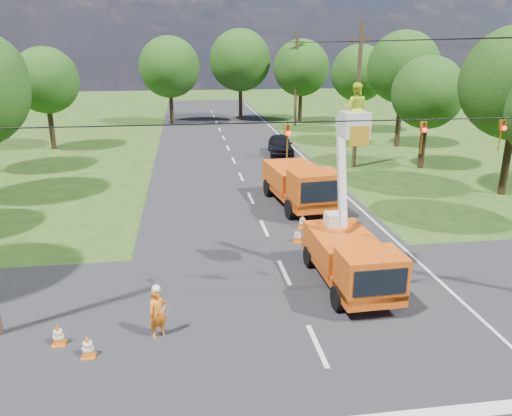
{
  "coord_description": "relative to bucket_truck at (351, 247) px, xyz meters",
  "views": [
    {
      "loc": [
        -3.56,
        -12.27,
        8.43
      ],
      "look_at": [
        -1.05,
        5.4,
        2.6
      ],
      "focal_mm": 35.0,
      "sensor_mm": 36.0,
      "label": 1
    }
  ],
  "objects": [
    {
      "name": "ground",
      "position": [
        -2.14,
        16.35,
        -1.56
      ],
      "size": [
        140.0,
        140.0,
        0.0
      ],
      "primitive_type": "plane",
      "color": "#264514",
      "rests_on": "ground"
    },
    {
      "name": "road_main",
      "position": [
        -2.14,
        16.35,
        -1.56
      ],
      "size": [
        12.0,
        100.0,
        0.06
      ],
      "primitive_type": "cube",
      "color": "black",
      "rests_on": "ground"
    },
    {
      "name": "road_cross",
      "position": [
        -2.14,
        -1.65,
        -1.56
      ],
      "size": [
        56.0,
        10.0,
        0.07
      ],
      "primitive_type": "cube",
      "color": "black",
      "rests_on": "ground"
    },
    {
      "name": "edge_line",
      "position": [
        3.46,
        16.35,
        -1.56
      ],
      "size": [
        0.12,
        90.0,
        0.02
      ],
      "primitive_type": "cube",
      "color": "silver",
      "rests_on": "ground"
    },
    {
      "name": "bucket_truck",
      "position": [
        0.0,
        0.0,
        0.0
      ],
      "size": [
        2.38,
        5.63,
        7.26
      ],
      "rotation": [
        0.0,
        0.0,
        0.03
      ],
      "color": "orange",
      "rests_on": "ground"
    },
    {
      "name": "second_truck",
      "position": [
        0.35,
        9.57,
        -0.28
      ],
      "size": [
        3.2,
        6.8,
        2.46
      ],
      "rotation": [
        0.0,
        0.0,
        0.11
      ],
      "color": "orange",
      "rests_on": "ground"
    },
    {
      "name": "ground_worker",
      "position": [
        -6.76,
        -2.44,
        -0.77
      ],
      "size": [
        0.69,
        0.61,
        1.59
      ],
      "primitive_type": "imported",
      "rotation": [
        0.0,
        0.0,
        0.48
      ],
      "color": "#DC5712",
      "rests_on": "ground"
    },
    {
      "name": "distant_car",
      "position": [
        1.87,
        23.33,
        -0.77
      ],
      "size": [
        2.33,
        4.82,
        1.59
      ],
      "primitive_type": "imported",
      "rotation": [
        0.0,
        0.0,
        -0.1
      ],
      "color": "black",
      "rests_on": "ground"
    },
    {
      "name": "traffic_cone_2",
      "position": [
        -0.94,
        4.43,
        -1.21
      ],
      "size": [
        0.38,
        0.38,
        0.71
      ],
      "color": "orange",
      "rests_on": "ground"
    },
    {
      "name": "traffic_cone_3",
      "position": [
        -0.3,
        6.23,
        -1.21
      ],
      "size": [
        0.38,
        0.38,
        0.71
      ],
      "color": "orange",
      "rests_on": "ground"
    },
    {
      "name": "traffic_cone_4",
      "position": [
        -8.7,
        -3.23,
        -1.21
      ],
      "size": [
        0.38,
        0.38,
        0.71
      ],
      "color": "orange",
      "rests_on": "ground"
    },
    {
      "name": "traffic_cone_5",
      "position": [
        -9.67,
        -2.48,
        -1.21
      ],
      "size": [
        0.38,
        0.38,
        0.71
      ],
      "color": "orange",
      "rests_on": "ground"
    },
    {
      "name": "traffic_cone_7",
      "position": [
        2.81,
        13.38,
        -1.21
      ],
      "size": [
        0.38,
        0.38,
        0.71
      ],
      "color": "orange",
      "rests_on": "ground"
    },
    {
      "name": "pole_right_mid",
      "position": [
        6.36,
        18.35,
        3.54
      ],
      "size": [
        1.8,
        0.3,
        10.0
      ],
      "color": "#4C3823",
      "rests_on": "ground"
    },
    {
      "name": "pole_right_far",
      "position": [
        6.36,
        38.35,
        3.54
      ],
      "size": [
        1.8,
        0.3,
        10.0
      ],
      "color": "#4C3823",
      "rests_on": "ground"
    },
    {
      "name": "signal_span",
      "position": [
        0.08,
        -1.65,
        4.31
      ],
      "size": [
        18.0,
        0.29,
        1.07
      ],
      "color": "black",
      "rests_on": "ground"
    },
    {
      "name": "tree_left_f",
      "position": [
        -16.94,
        28.35,
        4.12
      ],
      "size": [
        5.4,
        5.4,
        8.4
      ],
      "color": "#382616",
      "rests_on": "ground"
    },
    {
      "name": "tree_right_c",
      "position": [
        11.06,
        17.35,
        3.75
      ],
      "size": [
        5.0,
        5.0,
        7.83
      ],
      "color": "#382616",
      "rests_on": "ground"
    },
    {
      "name": "tree_right_d",
      "position": [
        12.66,
        25.35,
        5.11
      ],
      "size": [
        6.0,
        6.0,
        9.7
      ],
      "color": "#382616",
      "rests_on": "ground"
    },
    {
      "name": "tree_right_e",
      "position": [
        11.66,
        33.35,
        4.25
      ],
      "size": [
        5.6,
        5.6,
        8.63
      ],
      "color": "#382616",
      "rests_on": "ground"
    },
    {
      "name": "tree_far_a",
      "position": [
        -7.14,
        41.35,
        4.62
      ],
      "size": [
        6.6,
        6.6,
        9.5
      ],
      "color": "#382616",
      "rests_on": "ground"
    },
    {
      "name": "tree_far_b",
      "position": [
        0.86,
        43.35,
        5.24
      ],
      "size": [
        7.0,
        7.0,
        10.32
      ],
      "color": "#382616",
      "rests_on": "ground"
    },
    {
      "name": "tree_far_c",
      "position": [
        7.36,
        40.35,
        4.5
      ],
      "size": [
        6.2,
        6.2,
        9.18
      ],
      "color": "#382616",
      "rests_on": "ground"
    }
  ]
}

